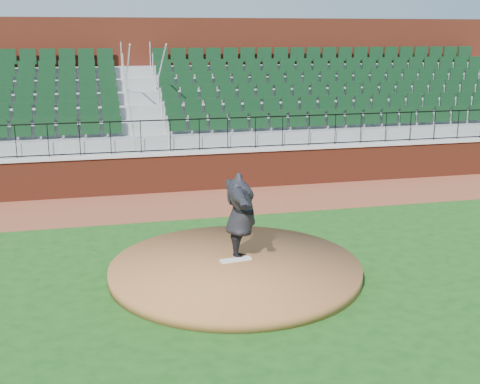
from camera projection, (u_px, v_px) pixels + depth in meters
name	position (u px, v px, depth m)	size (l,w,h in m)	color
ground	(256.00, 266.00, 13.48)	(90.00, 90.00, 0.00)	#174714
warning_track	(210.00, 202.00, 18.56)	(34.00, 3.20, 0.01)	brown
field_wall	(200.00, 172.00, 19.92)	(34.00, 0.35, 1.20)	maroon
wall_cap	(200.00, 152.00, 19.76)	(34.00, 0.45, 0.10)	#B7B7B7
wall_railing	(199.00, 135.00, 19.62)	(34.00, 0.05, 1.00)	black
seating_stands	(186.00, 109.00, 22.06)	(34.00, 5.10, 4.60)	gray
concourse_wall	(175.00, 89.00, 24.58)	(34.00, 0.50, 5.50)	maroon
pitchers_mound	(235.00, 269.00, 12.97)	(5.26, 5.26, 0.25)	brown
pitching_rubber	(236.00, 260.00, 13.12)	(0.67, 0.17, 0.04)	silver
pitcher	(241.00, 216.00, 13.09)	(2.30, 0.63, 1.87)	black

